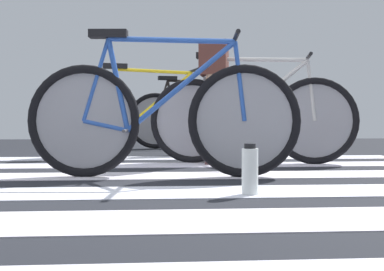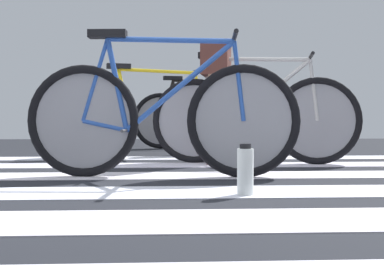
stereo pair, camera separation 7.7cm
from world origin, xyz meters
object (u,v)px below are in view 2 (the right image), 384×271
(bicycle_3_of_4, at_px, (153,118))
(bicycle_4_of_4, at_px, (199,119))
(bicycle_1_of_4, at_px, (162,117))
(cyclist_2_of_4, at_px, (217,85))
(bicycle_2_of_4, at_px, (254,118))
(water_bottle, at_px, (245,171))

(bicycle_3_of_4, distance_m, bicycle_4_of_4, 1.52)
(bicycle_1_of_4, relative_size, cyclist_2_of_4, 1.71)
(bicycle_1_of_4, bearing_deg, cyclist_2_of_4, 71.42)
(bicycle_2_of_4, xyz_separation_m, cyclist_2_of_4, (-0.30, 0.06, 0.27))
(cyclist_2_of_4, bearing_deg, bicycle_1_of_4, -101.92)
(bicycle_4_of_4, bearing_deg, water_bottle, -100.20)
(bicycle_1_of_4, distance_m, water_bottle, 0.94)
(bicycle_2_of_4, bearing_deg, water_bottle, -89.52)
(cyclist_2_of_4, bearing_deg, bicycle_3_of_4, 131.73)
(bicycle_3_of_4, bearing_deg, bicycle_4_of_4, 57.43)
(bicycle_2_of_4, xyz_separation_m, bicycle_3_of_4, (-0.87, 1.04, 0.00))
(bicycle_4_of_4, distance_m, water_bottle, 4.22)
(bicycle_2_of_4, height_order, bicycle_4_of_4, same)
(bicycle_4_of_4, bearing_deg, bicycle_1_of_4, -107.12)
(bicycle_2_of_4, height_order, bicycle_3_of_4, same)
(bicycle_2_of_4, bearing_deg, bicycle_3_of_4, 141.61)
(bicycle_2_of_4, relative_size, water_bottle, 6.85)
(bicycle_2_of_4, xyz_separation_m, bicycle_4_of_4, (-0.30, 2.44, 0.00))
(bicycle_2_of_4, distance_m, cyclist_2_of_4, 0.41)
(bicycle_2_of_4, xyz_separation_m, water_bottle, (-0.35, -1.77, -0.27))
(bicycle_1_of_4, height_order, cyclist_2_of_4, cyclist_2_of_4)
(bicycle_1_of_4, xyz_separation_m, cyclist_2_of_4, (0.45, 1.04, 0.27))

